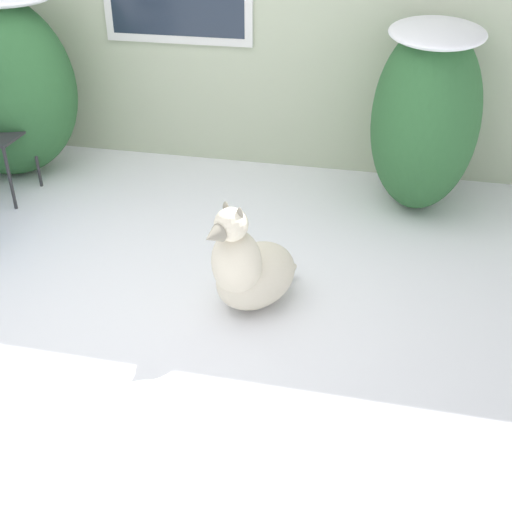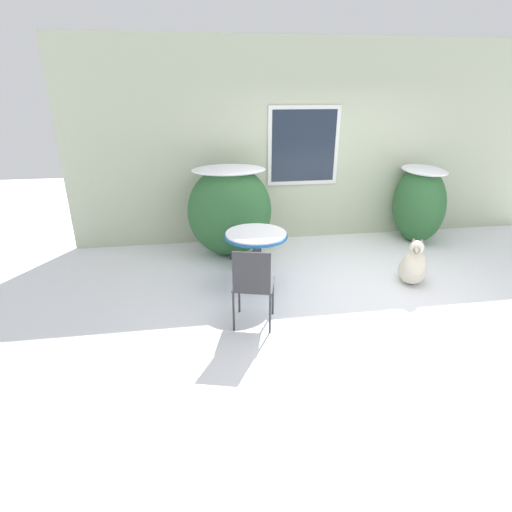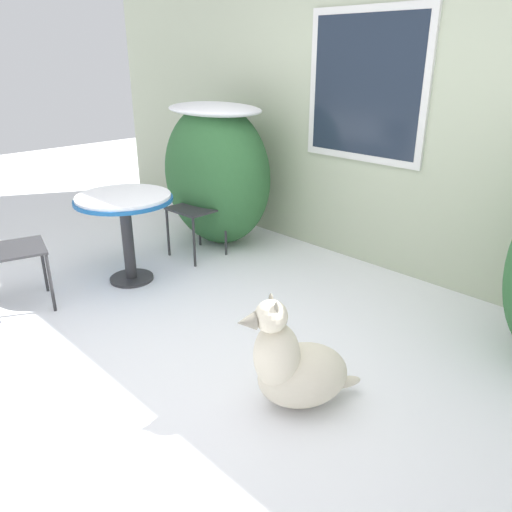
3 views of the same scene
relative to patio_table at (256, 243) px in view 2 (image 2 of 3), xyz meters
The scene contains 8 objects.
ground_plane 1.52m from the patio_table, 16.92° to the right, with size 16.00×16.00×0.00m, color white.
house_wall 2.42m from the patio_table, 53.78° to the left, with size 8.00×0.10×3.13m.
shrub_left 1.18m from the patio_table, 100.66° to the left, with size 1.26×0.84×1.38m.
shrub_middle 3.20m from the patio_table, 23.93° to the left, with size 0.72×1.08×1.25m.
patio_table is the anchor object (origin of this frame).
patio_chair_near_table 0.84m from the patio_table, 93.30° to the left, with size 0.43×0.43×0.92m.
patio_chair_far_side 0.94m from the patio_table, 100.78° to the right, with size 0.52×0.52×0.92m.
dog 2.10m from the patio_table, ahead, with size 0.56×0.67×0.67m.
Camera 2 is at (-2.05, -4.21, 2.41)m, focal length 28.00 mm.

